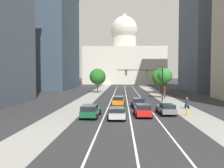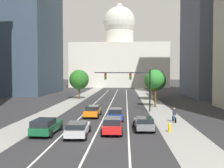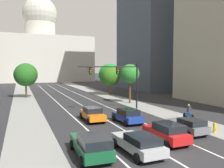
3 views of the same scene
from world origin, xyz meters
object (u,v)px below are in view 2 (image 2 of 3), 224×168
street_tree_mid_right (154,82)px  street_tree_near_right (155,79)px  traffic_signal_mast (132,81)px  street_tree_far_right (155,80)px  car_green (46,126)px  fire_hydrant (169,127)px  street_tree_mid_left (79,80)px  car_gray (144,123)px  cyclist (174,115)px  car_orange (93,111)px  capitol_building (119,59)px  car_silver (78,128)px  car_blue (115,114)px  car_red (112,125)px

street_tree_mid_right → street_tree_near_right: street_tree_near_right is taller
traffic_signal_mast → street_tree_far_right: street_tree_far_right is taller
car_green → fire_hydrant: size_ratio=5.19×
street_tree_mid_left → traffic_signal_mast: bearing=-58.6°
car_gray → street_tree_far_right: (4.78, 31.63, 3.55)m
cyclist → car_orange: bearing=66.5°
traffic_signal_mast → cyclist: traffic_signal_mast is taller
capitol_building → fire_hydrant: 93.30m
capitol_building → fire_hydrant: size_ratio=46.00×
car_green → car_gray: car_green is taller
fire_hydrant → street_tree_mid_left: size_ratio=0.14×
car_silver → traffic_signal_mast: traffic_signal_mast is taller
traffic_signal_mast → fire_hydrant: traffic_signal_mast is taller
fire_hydrant → cyclist: size_ratio=0.53×
street_tree_near_right → street_tree_mid_left: bearing=139.0°
traffic_signal_mast → street_tree_far_right: (5.69, 18.58, -0.34)m
car_silver → car_gray: (6.19, 2.83, 0.01)m
car_silver → fire_hydrant: 8.90m
car_blue → car_gray: 6.34m
car_red → car_gray: (3.10, 1.51, -0.07)m
car_orange → traffic_signal_mast: bearing=-44.7°
capitol_building → car_red: 93.80m
car_red → car_silver: car_red is taller
street_tree_far_right → car_orange: bearing=-114.8°
car_red → street_tree_near_right: (6.33, 19.74, 3.96)m
street_tree_mid_left → street_tree_mid_right: bearing=-6.0°
car_gray → traffic_signal_mast: 13.64m
car_silver → street_tree_near_right: 23.42m
car_blue → traffic_signal_mast: size_ratio=0.49×
capitol_building → cyclist: (8.55, -87.00, -11.74)m
car_green → street_tree_mid_right: street_tree_mid_right is taller
car_blue → car_silver: bearing=157.9°
car_blue → car_red: car_red is taller
capitol_building → car_green: capitol_building is taller
cyclist → capitol_building: bearing=0.5°
car_green → cyclist: size_ratio=2.75×
car_gray → street_tree_near_right: bearing=-12.2°
traffic_signal_mast → car_silver: bearing=-108.4°
car_silver → cyclist: 12.48m
capitol_building → cyclist: capitol_building is taller
car_blue → car_green: car_green is taller
car_orange → street_tree_far_right: size_ratio=0.69×
traffic_signal_mast → street_tree_mid_left: bearing=121.4°
car_orange → street_tree_near_right: (9.43, 10.35, 4.00)m
car_green → street_tree_mid_right: (13.64, 32.31, 3.16)m
fire_hydrant → street_tree_mid_right: bearing=86.5°
car_orange → street_tree_far_right: bearing=-23.8°
traffic_signal_mast → street_tree_mid_right: size_ratio=1.42×
cyclist → car_blue: bearing=76.7°
car_green → car_silver: size_ratio=0.99×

